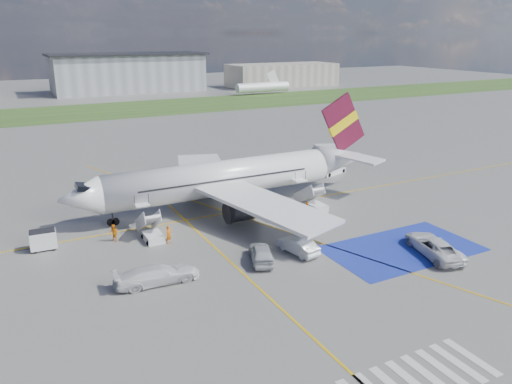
% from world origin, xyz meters
% --- Properties ---
extents(ground, '(400.00, 400.00, 0.00)m').
position_xyz_m(ground, '(0.00, 0.00, 0.00)').
color(ground, '#60605E').
rests_on(ground, ground).
extents(grass_strip, '(400.00, 30.00, 0.01)m').
position_xyz_m(grass_strip, '(0.00, 95.00, 0.01)').
color(grass_strip, '#2D4C1E').
rests_on(grass_strip, ground).
extents(taxiway_line_main, '(120.00, 0.20, 0.01)m').
position_xyz_m(taxiway_line_main, '(0.00, 12.00, 0.01)').
color(taxiway_line_main, gold).
rests_on(taxiway_line_main, ground).
extents(taxiway_line_cross, '(0.20, 60.00, 0.01)m').
position_xyz_m(taxiway_line_cross, '(-5.00, -10.00, 0.01)').
color(taxiway_line_cross, gold).
rests_on(taxiway_line_cross, ground).
extents(taxiway_line_diag, '(20.71, 56.45, 0.01)m').
position_xyz_m(taxiway_line_diag, '(0.00, 12.00, 0.01)').
color(taxiway_line_diag, gold).
rests_on(taxiway_line_diag, ground).
extents(staging_box, '(14.00, 8.00, 0.01)m').
position_xyz_m(staging_box, '(10.00, -4.00, 0.01)').
color(staging_box, '#1A2C9D').
rests_on(staging_box, ground).
extents(crosswalk, '(9.00, 4.00, 0.01)m').
position_xyz_m(crosswalk, '(-1.80, -18.00, 0.01)').
color(crosswalk, silver).
rests_on(crosswalk, ground).
extents(terminal_centre, '(48.00, 18.00, 12.00)m').
position_xyz_m(terminal_centre, '(20.00, 135.00, 6.00)').
color(terminal_centre, gray).
rests_on(terminal_centre, ground).
extents(terminal_east, '(40.00, 16.00, 8.00)m').
position_xyz_m(terminal_east, '(75.00, 128.00, 4.00)').
color(terminal_east, gray).
rests_on(terminal_east, ground).
extents(airliner, '(36.81, 32.95, 11.92)m').
position_xyz_m(airliner, '(1.51, 14.00, 3.39)').
color(airliner, white).
rests_on(airliner, ground).
extents(airstairs_fwd, '(1.90, 5.20, 3.60)m').
position_xyz_m(airstairs_fwd, '(-9.50, 8.70, 0.62)').
color(airstairs_fwd, white).
rests_on(airstairs_fwd, ground).
extents(airstairs_aft, '(1.90, 5.20, 3.60)m').
position_xyz_m(airstairs_aft, '(9.00, 8.70, 0.62)').
color(airstairs_aft, white).
rests_on(airstairs_aft, ground).
extents(gpu_cart, '(2.33, 1.59, 1.87)m').
position_xyz_m(gpu_cart, '(-18.86, 10.91, 0.84)').
color(gpu_cart, white).
rests_on(gpu_cart, ground).
extents(belt_loader, '(4.85, 2.81, 1.40)m').
position_xyz_m(belt_loader, '(19.46, 19.68, 0.35)').
color(belt_loader, white).
rests_on(belt_loader, ground).
extents(car_silver_a, '(3.37, 4.98, 1.57)m').
position_xyz_m(car_silver_a, '(-2.60, -0.39, 0.79)').
color(car_silver_a, '#B9BCC1').
rests_on(car_silver_a, ground).
extents(car_silver_b, '(2.27, 4.61, 1.45)m').
position_xyz_m(car_silver_b, '(1.08, -0.36, 0.73)').
color(car_silver_b, silver).
rests_on(car_silver_b, ground).
extents(van_white_a, '(3.89, 5.92, 2.04)m').
position_xyz_m(van_white_a, '(11.63, -6.14, 1.02)').
color(van_white_a, white).
rests_on(van_white_a, ground).
extents(van_white_b, '(5.10, 2.30, 1.96)m').
position_xyz_m(van_white_b, '(-11.65, -0.04, 0.98)').
color(van_white_b, silver).
rests_on(van_white_b, ground).
extents(crew_fwd, '(0.75, 0.65, 1.73)m').
position_xyz_m(crew_fwd, '(-8.37, 7.06, 0.87)').
color(crew_fwd, orange).
rests_on(crew_fwd, ground).
extents(crew_nose, '(0.95, 1.02, 1.68)m').
position_xyz_m(crew_nose, '(-12.79, 9.86, 0.84)').
color(crew_nose, orange).
rests_on(crew_nose, ground).
extents(crew_aft, '(0.51, 1.15, 1.94)m').
position_xyz_m(crew_aft, '(6.44, 6.35, 0.97)').
color(crew_aft, orange).
rests_on(crew_aft, ground).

